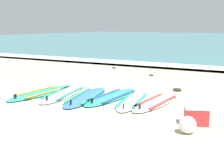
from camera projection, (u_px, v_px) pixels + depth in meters
name	position (u px, v px, depth m)	size (l,w,h in m)	color
ground_plane	(84.00, 100.00, 8.25)	(80.00, 80.00, 0.00)	#C1B599
wave_foam_strip	(174.00, 67.00, 14.47)	(80.00, 1.36, 0.11)	white
surfboard_0	(43.00, 92.00, 9.04)	(0.73, 2.61, 0.18)	#2DB793
surfboard_1	(63.00, 94.00, 8.86)	(1.16, 2.56, 0.18)	white
surfboard_2	(86.00, 97.00, 8.49)	(1.21, 2.66, 0.18)	#3875CC
surfboard_3	(112.00, 97.00, 8.51)	(0.65, 2.47, 0.18)	#2DB793
surfboard_4	(132.00, 101.00, 8.03)	(1.01, 2.29, 0.18)	white
surfboard_5	(156.00, 102.00, 7.90)	(0.68, 2.31, 0.18)	silver
cooler_box	(196.00, 115.00, 6.22)	(0.54, 0.47, 0.38)	red
beach_ball	(188.00, 125.00, 5.72)	(0.32, 0.32, 0.32)	white
seaweed_clump_near_shoreline	(114.00, 68.00, 14.23)	(0.19, 0.15, 0.07)	#4C4228
seaweed_clump_mid_sand	(151.00, 75.00, 12.18)	(0.17, 0.14, 0.06)	#2D381E
seaweed_clump_by_the_boards	(177.00, 90.00, 9.40)	(0.26, 0.21, 0.09)	#2D381E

